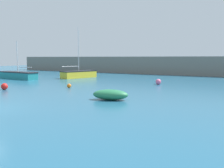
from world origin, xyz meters
The scene contains 7 objects.
harbor_breakwater centered at (0.00, 32.47, 1.45)m, with size 65.57×3.65×2.89m, color slate.
fishing_dinghy_green centered at (4.53, 6.30, 0.34)m, with size 2.56×1.74×0.67m.
sailboat_short_mast centered at (-13.97, 13.62, 0.48)m, with size 6.13×1.83×4.80m.
sailboat_tall_mast centered at (-8.45, 19.08, 0.50)m, with size 2.77×5.32×6.70m.
mooring_buoy_orange centered at (-2.03, 9.78, 0.19)m, with size 0.38×0.38×0.38m, color orange.
mooring_buoy_red centered at (-5.83, 5.89, 0.28)m, with size 0.56×0.56×0.56m, color red.
mooring_buoy_pink centered at (3.81, 16.67, 0.28)m, with size 0.56×0.56×0.56m, color #EA668C.
Camera 1 is at (12.96, -7.24, 2.72)m, focal length 40.00 mm.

